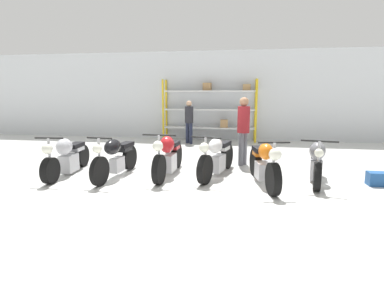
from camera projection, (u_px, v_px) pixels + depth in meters
The scene contains 12 objects.
ground_plane at pixel (189, 177), 6.84m from camera, with size 30.00×30.00×0.00m, color silver.
back_wall at pixel (213, 96), 12.30m from camera, with size 30.00×0.08×3.60m.
shelving_rack at pixel (211, 108), 12.04m from camera, with size 3.76×0.63×2.45m.
motorcycle_silver at pixel (67, 157), 7.03m from camera, with size 0.61×2.10×0.98m.
motorcycle_black at pixel (116, 156), 6.78m from camera, with size 0.57×1.99×1.01m.
motorcycle_red at pixel (168, 156), 6.92m from camera, with size 0.73×2.08×1.05m.
motorcycle_white at pixel (217, 157), 6.90m from camera, with size 0.86×2.05×1.00m.
motorcycle_orange at pixel (264, 164), 6.21m from camera, with size 0.67×2.00×1.01m.
motorcycle_grey at pixel (316, 162), 6.48m from camera, with size 0.74×2.01×1.00m.
person_browsing at pixel (189, 119), 11.32m from camera, with size 0.44×0.44×1.62m.
person_near_rack at pixel (243, 125), 7.84m from camera, with size 0.44×0.44×1.79m.
toolbox at pixel (379, 179), 6.19m from camera, with size 0.44×0.26×0.28m.
Camera 1 is at (1.11, -6.53, 1.88)m, focal length 28.00 mm.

